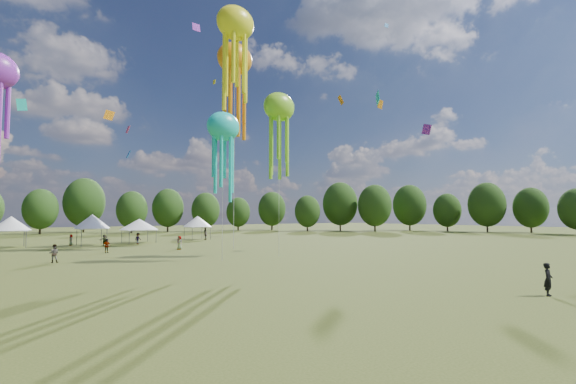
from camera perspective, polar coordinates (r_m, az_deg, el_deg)
ground at (r=18.19m, az=21.06°, el=-16.51°), size 300.00×300.00×0.00m
observer_main at (r=25.33m, az=33.13°, el=-10.41°), size 0.71×0.56×1.72m
spectator_near at (r=41.44m, az=-30.42°, el=-7.58°), size 0.94×0.83×1.63m
spectators_far at (r=59.28m, az=-20.86°, el=-6.41°), size 32.63×18.56×1.78m
festival_tents at (r=64.84m, az=-28.55°, el=-3.84°), size 41.96×11.17×4.46m
show_kites at (r=49.71m, az=-16.03°, el=15.87°), size 36.52×18.24×30.91m
small_kites at (r=59.69m, az=-16.81°, el=23.53°), size 70.88×65.35×46.62m
treeline at (r=72.74m, az=-28.61°, el=-1.09°), size 201.57×95.24×13.43m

